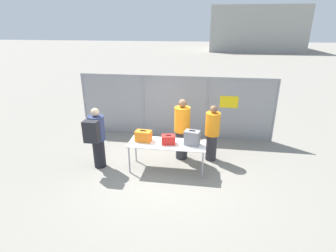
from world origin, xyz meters
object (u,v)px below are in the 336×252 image
at_px(security_worker_far, 212,132).
at_px(utility_trailer, 223,104).
at_px(suitcase_grey, 192,138).
at_px(traveler_hooded, 96,136).
at_px(inspection_table, 167,145).
at_px(security_worker_near, 182,129).
at_px(suitcase_orange, 143,136).
at_px(suitcase_red, 168,140).

xyz_separation_m(security_worker_far, utility_trailer, (0.52, 4.41, -0.41)).
height_order(suitcase_grey, traveler_hooded, traveler_hooded).
height_order(inspection_table, security_worker_near, security_worker_near).
bearing_deg(suitcase_orange, inspection_table, -3.99).
height_order(inspection_table, suitcase_red, suitcase_red).
relative_size(suitcase_grey, security_worker_far, 0.26).
height_order(inspection_table, utility_trailer, inspection_table).
relative_size(inspection_table, suitcase_orange, 4.63).
bearing_deg(security_worker_far, security_worker_near, -17.22).
distance_m(suitcase_orange, utility_trailer, 5.67).
relative_size(inspection_table, suitcase_red, 5.27).
distance_m(security_worker_near, utility_trailer, 4.68).
height_order(suitcase_red, utility_trailer, suitcase_red).
height_order(inspection_table, suitcase_grey, suitcase_grey).
xyz_separation_m(traveler_hooded, security_worker_near, (2.21, 0.91, -0.00)).
bearing_deg(suitcase_orange, security_worker_far, 21.51).
bearing_deg(traveler_hooded, inspection_table, 8.76).
height_order(security_worker_near, security_worker_far, security_worker_near).
height_order(suitcase_grey, security_worker_near, security_worker_near).
xyz_separation_m(suitcase_orange, utility_trailer, (2.36, 5.13, -0.49)).
bearing_deg(suitcase_orange, suitcase_red, -6.23).
distance_m(suitcase_orange, suitcase_grey, 1.31).
xyz_separation_m(inspection_table, suitcase_red, (0.04, -0.03, 0.17)).
bearing_deg(security_worker_far, suitcase_orange, 2.03).
height_order(suitcase_grey, utility_trailer, suitcase_grey).
relative_size(suitcase_red, security_worker_near, 0.21).
distance_m(traveler_hooded, utility_trailer, 6.47).
height_order(suitcase_grey, security_worker_far, security_worker_far).
bearing_deg(utility_trailer, inspection_table, -108.26).
height_order(security_worker_near, utility_trailer, security_worker_near).
height_order(suitcase_red, traveler_hooded, traveler_hooded).
bearing_deg(security_worker_near, suitcase_grey, 119.83).
xyz_separation_m(suitcase_orange, suitcase_grey, (1.31, -0.03, 0.05)).
bearing_deg(utility_trailer, suitcase_orange, -114.70).
bearing_deg(suitcase_orange, suitcase_grey, -1.40).
bearing_deg(suitcase_grey, suitcase_red, -175.97).
bearing_deg(security_worker_far, suitcase_grey, 35.42).
height_order(suitcase_orange, security_worker_near, security_worker_near).
bearing_deg(security_worker_far, traveler_hooded, -2.44).
distance_m(suitcase_grey, utility_trailer, 5.30).
xyz_separation_m(traveler_hooded, utility_trailer, (3.60, 5.35, -0.49)).
bearing_deg(security_worker_far, utility_trailer, -116.24).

